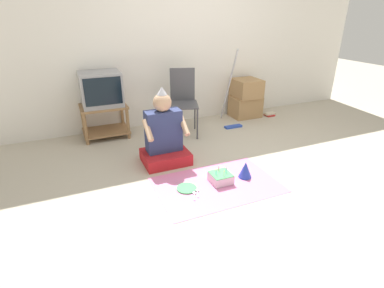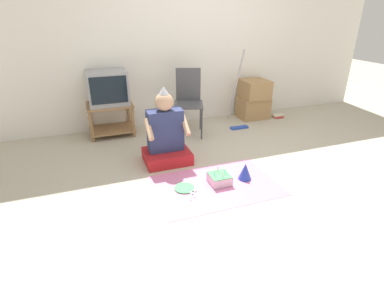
{
  "view_description": "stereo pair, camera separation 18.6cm",
  "coord_description": "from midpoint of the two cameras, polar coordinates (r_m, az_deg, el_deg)",
  "views": [
    {
      "loc": [
        -1.82,
        -2.48,
        1.68
      ],
      "look_at": [
        -0.65,
        0.26,
        0.35
      ],
      "focal_mm": 28.0,
      "sensor_mm": 36.0,
      "label": 1
    },
    {
      "loc": [
        -1.65,
        -2.54,
        1.68
      ],
      "look_at": [
        -0.65,
        0.26,
        0.35
      ],
      "focal_mm": 28.0,
      "sensor_mm": 36.0,
      "label": 2
    }
  ],
  "objects": [
    {
      "name": "wall_back",
      "position": [
        4.83,
        1.6,
        19.29
      ],
      "size": [
        6.4,
        0.06,
        2.55
      ],
      "color": "white",
      "rests_on": "ground_plane"
    },
    {
      "name": "tv_stand",
      "position": [
        4.47,
        -14.05,
        5.1
      ],
      "size": [
        0.63,
        0.47,
        0.47
      ],
      "color": "#997047",
      "rests_on": "ground_plane"
    },
    {
      "name": "cardboard_box_stack",
      "position": [
        5.19,
        12.69,
        8.33
      ],
      "size": [
        0.48,
        0.43,
        0.64
      ],
      "color": "#A87F51",
      "rests_on": "ground_plane"
    },
    {
      "name": "folding_chair",
      "position": [
        4.37,
        0.53,
        8.83
      ],
      "size": [
        0.52,
        0.54,
        0.93
      ],
      "color": "#4C4C51",
      "rests_on": "ground_plane"
    },
    {
      "name": "paper_plate",
      "position": [
        3.11,
        0.29,
        -8.39
      ],
      "size": [
        0.21,
        0.21,
        0.01
      ],
      "color": "#4CB266",
      "rests_on": "party_cloth"
    },
    {
      "name": "birthday_cake",
      "position": [
        3.2,
        6.94,
        -6.57
      ],
      "size": [
        0.21,
        0.21,
        0.16
      ],
      "color": "silver",
      "rests_on": "party_cloth"
    },
    {
      "name": "plastic_spoon_near",
      "position": [
        3.06,
        2.28,
        -9.01
      ],
      "size": [
        0.06,
        0.14,
        0.01
      ],
      "color": "white",
      "rests_on": "party_cloth"
    },
    {
      "name": "party_cloth",
      "position": [
        3.18,
        6.18,
        -7.88
      ],
      "size": [
        1.28,
        0.84,
        0.01
      ],
      "color": "pink",
      "rests_on": "ground_plane"
    },
    {
      "name": "book_pile",
      "position": [
        5.38,
        17.01,
        5.15
      ],
      "size": [
        0.19,
        0.15,
        0.05
      ],
      "color": "#B72D28",
      "rests_on": "ground_plane"
    },
    {
      "name": "tv",
      "position": [
        4.36,
        -14.61,
        10.33
      ],
      "size": [
        0.54,
        0.45,
        0.46
      ],
      "color": "#99999E",
      "rests_on": "tv_stand"
    },
    {
      "name": "ground_plane",
      "position": [
        3.48,
        13.21,
        -5.44
      ],
      "size": [
        16.0,
        16.0,
        0.0
      ],
      "primitive_type": "plane",
      "color": "#BCB29E"
    },
    {
      "name": "plastic_spoon_far",
      "position": [
        3.02,
        1.65,
        -9.47
      ],
      "size": [
        0.07,
        0.14,
        0.01
      ],
      "color": "white",
      "rests_on": "party_cloth"
    },
    {
      "name": "party_hat_blue",
      "position": [
        3.3,
        11.7,
        -5.12
      ],
      "size": [
        0.15,
        0.15,
        0.18
      ],
      "color": "blue",
      "rests_on": "party_cloth"
    },
    {
      "name": "person_seated",
      "position": [
        3.54,
        -3.51,
        1.38
      ],
      "size": [
        0.54,
        0.44,
        0.91
      ],
      "color": "red",
      "rests_on": "ground_plane"
    },
    {
      "name": "dust_mop",
      "position": [
        4.72,
        9.71,
        7.32
      ],
      "size": [
        0.28,
        0.47,
        1.18
      ],
      "color": "#2D4CB2",
      "rests_on": "ground_plane"
    }
  ]
}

